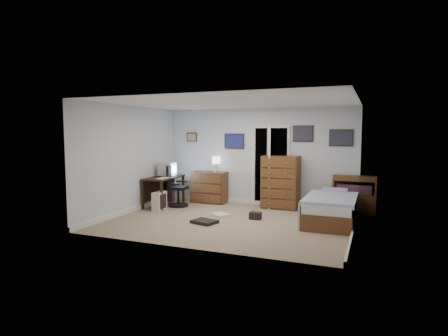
# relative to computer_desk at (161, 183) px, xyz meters

# --- Properties ---
(floor) EXTENTS (5.00, 4.00, 0.02)m
(floor) POSITION_rel_computer_desk_xyz_m (2.29, -0.96, -0.58)
(floor) COLOR gray
(floor) RESTS_ON ground
(computer_desk) EXTENTS (0.66, 1.32, 0.75)m
(computer_desk) POSITION_rel_computer_desk_xyz_m (0.00, 0.00, 0.00)
(computer_desk) COLOR black
(computer_desk) RESTS_ON floor
(crt_monitor) EXTENTS (0.40, 0.38, 0.36)m
(crt_monitor) POSITION_rel_computer_desk_xyz_m (0.11, 0.15, 0.36)
(crt_monitor) COLOR beige
(crt_monitor) RESTS_ON computer_desk
(keyboard) EXTENTS (0.17, 0.40, 0.02)m
(keyboard) POSITION_rel_computer_desk_xyz_m (0.27, -0.35, 0.18)
(keyboard) COLOR beige
(keyboard) RESTS_ON computer_desk
(pc_tower) EXTENTS (0.22, 0.43, 0.45)m
(pc_tower) POSITION_rel_computer_desk_xyz_m (0.29, -0.55, -0.35)
(pc_tower) COLOR beige
(pc_tower) RESTS_ON floor
(office_chair) EXTENTS (0.56, 0.56, 1.04)m
(office_chair) POSITION_rel_computer_desk_xyz_m (0.43, 0.04, -0.17)
(office_chair) COLOR black
(office_chair) RESTS_ON floor
(media_stack) EXTENTS (0.16, 0.16, 0.78)m
(media_stack) POSITION_rel_computer_desk_xyz_m (-0.03, 0.56, -0.18)
(media_stack) COLOR maroon
(media_stack) RESTS_ON floor
(low_dresser) EXTENTS (0.95, 0.50, 0.83)m
(low_dresser) POSITION_rel_computer_desk_xyz_m (1.01, 0.82, -0.16)
(low_dresser) COLOR brown
(low_dresser) RESTS_ON floor
(table_lamp) EXTENTS (0.22, 0.22, 0.41)m
(table_lamp) POSITION_rel_computer_desk_xyz_m (1.21, 0.82, 0.56)
(table_lamp) COLOR gold
(table_lamp) RESTS_ON low_dresser
(doorway) EXTENTS (0.96, 1.12, 2.05)m
(doorway) POSITION_rel_computer_desk_xyz_m (2.64, 1.31, 0.43)
(doorway) COLOR black
(doorway) RESTS_ON floor
(tall_dresser) EXTENTS (0.90, 0.55, 1.30)m
(tall_dresser) POSITION_rel_computer_desk_xyz_m (2.95, 0.79, 0.08)
(tall_dresser) COLOR brown
(tall_dresser) RESTS_ON floor
(headboard_bookcase) EXTENTS (0.99, 0.31, 0.88)m
(headboard_bookcase) POSITION_rel_computer_desk_xyz_m (4.68, 0.90, -0.11)
(headboard_bookcase) COLOR brown
(headboard_bookcase) RESTS_ON floor
(bed) EXTENTS (1.02, 1.89, 0.62)m
(bed) POSITION_rel_computer_desk_xyz_m (4.27, -0.28, -0.28)
(bed) COLOR brown
(bed) RESTS_ON floor
(wall_posters) EXTENTS (4.38, 0.04, 0.60)m
(wall_posters) POSITION_rel_computer_desk_xyz_m (2.86, 1.02, 1.17)
(wall_posters) COLOR #331E11
(wall_posters) RESTS_ON floor
(floor_clutter) EXTENTS (1.28, 1.24, 0.15)m
(floor_clutter) POSITION_rel_computer_desk_xyz_m (2.11, -0.93, -0.53)
(floor_clutter) COLOR black
(floor_clutter) RESTS_ON floor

